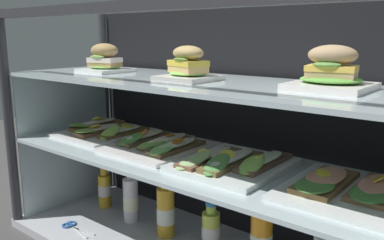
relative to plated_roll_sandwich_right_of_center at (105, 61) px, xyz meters
The scene contains 18 objects.
case_frame 0.51m from the plated_roll_sandwich_right_of_center, 15.98° to the left, with size 1.55×0.54×0.90m.
riser_lower_tier 0.67m from the plated_roll_sandwich_right_of_center, ahead, with size 1.48×0.46×0.34m.
shelf_lower_glass 0.55m from the plated_roll_sandwich_right_of_center, ahead, with size 1.50×0.48×0.01m, color silver.
riser_upper_tier 0.49m from the plated_roll_sandwich_right_of_center, ahead, with size 1.48×0.46×0.25m.
shelf_upper_glass 0.45m from the plated_roll_sandwich_right_of_center, ahead, with size 1.50×0.48×0.01m, color silver.
plated_roll_sandwich_right_of_center is the anchor object (origin of this frame).
plated_roll_sandwich_far_left 0.45m from the plated_roll_sandwich_right_of_center, ahead, with size 0.17×0.17×0.11m.
plated_roll_sandwich_near_left_corner 0.89m from the plated_roll_sandwich_right_of_center, ahead, with size 0.21×0.21×0.12m.
open_sandwich_tray_far_left 0.30m from the plated_roll_sandwich_right_of_center, 156.35° to the left, with size 0.31×0.35×0.06m.
open_sandwich_tray_near_right_corner 0.41m from the plated_roll_sandwich_right_of_center, ahead, with size 0.31×0.35×0.06m.
open_sandwich_tray_left_of_center 0.68m from the plated_roll_sandwich_right_of_center, ahead, with size 0.31×0.36×0.06m.
open_sandwich_tray_mid_right 1.01m from the plated_roll_sandwich_right_of_center, ahead, with size 0.31×0.35×0.06m.
juice_bottle_tucked_behind 0.60m from the plated_roll_sandwich_right_of_center, 152.16° to the left, with size 0.06×0.06×0.20m.
juice_bottle_front_middle 0.58m from the plated_roll_sandwich_right_of_center, 23.20° to the left, with size 0.06×0.06×0.24m.
juice_bottle_front_left_end 0.64m from the plated_roll_sandwich_right_of_center, ahead, with size 0.07×0.07×0.24m.
juice_bottle_front_second 0.77m from the plated_roll_sandwich_right_of_center, ahead, with size 0.07×0.07×0.18m.
juice_bottle_near_post 0.89m from the plated_roll_sandwich_right_of_center, ahead, with size 0.07×0.07×0.25m.
kitchen_scissors 0.68m from the plated_roll_sandwich_right_of_center, 110.11° to the right, with size 0.18×0.07×0.01m.
Camera 1 is at (0.84, -1.03, 0.80)m, focal length 38.18 mm.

